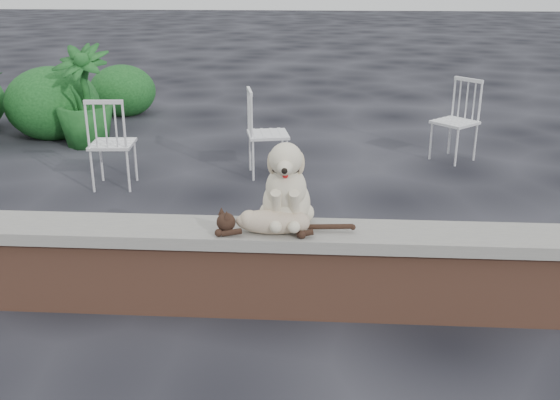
# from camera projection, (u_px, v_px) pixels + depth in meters

# --- Properties ---
(ground) EXTENTS (60.00, 60.00, 0.00)m
(ground) POSITION_uv_depth(u_px,v_px,m) (115.00, 303.00, 4.30)
(ground) COLOR black
(ground) RESTS_ON ground
(brick_wall) EXTENTS (6.00, 0.30, 0.50)m
(brick_wall) POSITION_uv_depth(u_px,v_px,m) (111.00, 270.00, 4.21)
(brick_wall) COLOR brown
(brick_wall) RESTS_ON ground
(capstone) EXTENTS (6.20, 0.40, 0.08)m
(capstone) POSITION_uv_depth(u_px,v_px,m) (107.00, 230.00, 4.11)
(capstone) COLOR slate
(capstone) RESTS_ON brick_wall
(dog) EXTENTS (0.39, 0.51, 0.59)m
(dog) POSITION_uv_depth(u_px,v_px,m) (287.00, 181.00, 4.00)
(dog) COLOR beige
(dog) RESTS_ON capstone
(cat) EXTENTS (1.03, 0.25, 0.17)m
(cat) POSITION_uv_depth(u_px,v_px,m) (272.00, 220.00, 3.93)
(cat) COLOR tan
(cat) RESTS_ON capstone
(chair_e) EXTENTS (0.66, 0.66, 0.94)m
(chair_e) POSITION_uv_depth(u_px,v_px,m) (268.00, 133.00, 6.79)
(chair_e) COLOR white
(chair_e) RESTS_ON ground
(chair_c) EXTENTS (0.60, 0.60, 0.94)m
(chair_c) POSITION_uv_depth(u_px,v_px,m) (112.00, 142.00, 6.42)
(chair_c) COLOR white
(chair_c) RESTS_ON ground
(chair_d) EXTENTS (0.79, 0.79, 0.94)m
(chair_d) POSITION_uv_depth(u_px,v_px,m) (455.00, 121.00, 7.31)
(chair_d) COLOR white
(chair_d) RESTS_ON ground
(potted_plant_b) EXTENTS (0.79, 0.79, 1.26)m
(potted_plant_b) POSITION_uv_depth(u_px,v_px,m) (84.00, 96.00, 7.86)
(potted_plant_b) COLOR #123F17
(potted_plant_b) RESTS_ON ground
(shrubbery) EXTENTS (2.95, 2.40, 0.97)m
(shrubbery) POSITION_uv_depth(u_px,v_px,m) (42.00, 100.00, 8.79)
(shrubbery) COLOR #123F17
(shrubbery) RESTS_ON ground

